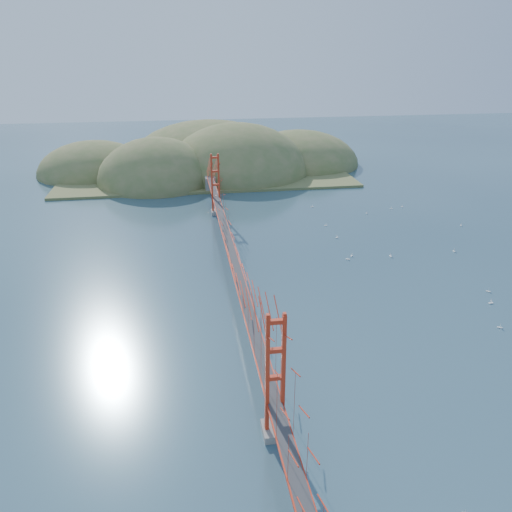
{
  "coord_description": "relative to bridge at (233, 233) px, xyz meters",
  "views": [
    {
      "loc": [
        -6.6,
        -62.38,
        30.6
      ],
      "look_at": [
        3.11,
        0.0,
        3.56
      ],
      "focal_mm": 35.0,
      "sensor_mm": 36.0,
      "label": 1
    }
  ],
  "objects": [
    {
      "name": "ground",
      "position": [
        0.0,
        -0.18,
        -7.01
      ],
      "size": [
        320.0,
        320.0,
        0.0
      ],
      "primitive_type": "plane",
      "color": "#2C4A59",
      "rests_on": "ground"
    },
    {
      "name": "bridge",
      "position": [
        0.0,
        0.0,
        0.0
      ],
      "size": [
        2.2,
        94.4,
        12.0
      ],
      "color": "gray",
      "rests_on": "ground"
    },
    {
      "name": "far_headlands",
      "position": [
        2.21,
        68.33,
        -7.01
      ],
      "size": [
        84.0,
        58.0,
        25.0
      ],
      "color": "olive",
      "rests_on": "ground"
    },
    {
      "name": "sailboat_12",
      "position": [
        19.49,
        31.1,
        -6.86
      ],
      "size": [
        0.57,
        0.46,
        0.67
      ],
      "color": "white",
      "rests_on": "ground"
    },
    {
      "name": "sailboat_4",
      "position": [
        43.31,
        16.03,
        -6.86
      ],
      "size": [
        0.6,
        0.6,
        0.64
      ],
      "color": "white",
      "rests_on": "ground"
    },
    {
      "name": "sailboat_16",
      "position": [
        18.08,
        4.47,
        -6.85
      ],
      "size": [
        0.65,
        0.65,
        0.73
      ],
      "color": "white",
      "rests_on": "ground"
    },
    {
      "name": "sailboat_0",
      "position": [
        25.03,
        4.54,
        -6.85
      ],
      "size": [
        0.48,
        0.6,
        0.71
      ],
      "color": "white",
      "rests_on": "ground"
    },
    {
      "name": "sailboat_8",
      "position": [
        37.54,
        28.37,
        -6.87
      ],
      "size": [
        0.51,
        0.51,
        0.58
      ],
      "color": "white",
      "rests_on": "ground"
    },
    {
      "name": "sailboat_14",
      "position": [
        19.1,
        5.64,
        -6.86
      ],
      "size": [
        0.61,
        0.61,
        0.64
      ],
      "color": "white",
      "rests_on": "ground"
    },
    {
      "name": "sailboat_2",
      "position": [
        31.61,
        -11.83,
        -6.85
      ],
      "size": [
        0.65,
        0.54,
        0.75
      ],
      "color": "white",
      "rests_on": "ground"
    },
    {
      "name": "sailboat_3",
      "position": [
        19.22,
        13.65,
        -6.86
      ],
      "size": [
        0.65,
        0.65,
        0.69
      ],
      "color": "white",
      "rests_on": "ground"
    },
    {
      "name": "sailboat_5",
      "position": [
        35.82,
        4.89,
        -6.86
      ],
      "size": [
        0.47,
        0.56,
        0.65
      ],
      "color": "white",
      "rests_on": "ground"
    },
    {
      "name": "sailboat_1",
      "position": [
        33.19,
        -8.78,
        -6.86
      ],
      "size": [
        0.64,
        0.64,
        0.67
      ],
      "color": "white",
      "rests_on": "ground"
    },
    {
      "name": "sailboat_17",
      "position": [
        34.84,
        27.47,
        -6.87
      ],
      "size": [
        0.49,
        0.41,
        0.56
      ],
      "color": "white",
      "rests_on": "ground"
    },
    {
      "name": "sailboat_6",
      "position": [
        29.22,
        -17.45,
        -6.86
      ],
      "size": [
        0.61,
        0.61,
        0.66
      ],
      "color": "white",
      "rests_on": "ground"
    },
    {
      "name": "sailboat_7",
      "position": [
        19.06,
        19.89,
        -6.86
      ],
      "size": [
        0.59,
        0.51,
        0.67
      ],
      "color": "white",
      "rests_on": "ground"
    },
    {
      "name": "sailboat_15",
      "position": [
        28.94,
        25.51,
        -6.87
      ],
      "size": [
        0.5,
        0.5,
        0.56
      ],
      "color": "white",
      "rests_on": "ground"
    }
  ]
}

